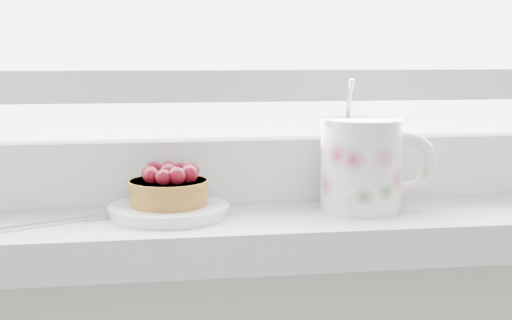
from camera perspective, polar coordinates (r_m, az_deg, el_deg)
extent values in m
cube|color=#B9BFC0|center=(0.76, -3.94, -5.73)|extent=(1.60, 0.20, 0.04)
cube|color=silver|center=(0.81, -4.42, -0.77)|extent=(1.30, 0.05, 0.07)
cube|color=silver|center=(0.80, -4.50, 5.94)|extent=(1.30, 0.04, 0.04)
cylinder|color=white|center=(0.74, -6.97, -4.04)|extent=(0.12, 0.12, 0.01)
cylinder|color=brown|center=(0.73, -7.00, -2.60)|extent=(0.08, 0.08, 0.03)
cylinder|color=brown|center=(0.73, -7.01, -1.85)|extent=(0.08, 0.08, 0.01)
sphere|color=#4C050E|center=(0.73, -7.03, -1.01)|extent=(0.02, 0.02, 0.02)
sphere|color=#4C050E|center=(0.74, -5.27, -0.90)|extent=(0.02, 0.02, 0.02)
sphere|color=#4C050E|center=(0.75, -6.08, -0.81)|extent=(0.02, 0.02, 0.02)
sphere|color=#4C050E|center=(0.75, -7.03, -0.76)|extent=(0.02, 0.02, 0.02)
sphere|color=#4C050E|center=(0.75, -8.17, -0.80)|extent=(0.02, 0.02, 0.02)
sphere|color=#4C050E|center=(0.73, -8.52, -1.08)|extent=(0.02, 0.02, 0.02)
sphere|color=#4C050E|center=(0.72, -8.39, -1.23)|extent=(0.02, 0.02, 0.02)
sphere|color=#4C050E|center=(0.71, -7.42, -1.39)|extent=(0.02, 0.02, 0.02)
sphere|color=#4C050E|center=(0.71, -6.35, -1.29)|extent=(0.02, 0.02, 0.02)
sphere|color=#4C050E|center=(0.72, -5.36, -1.12)|extent=(0.02, 0.02, 0.02)
cylinder|color=silver|center=(0.76, 8.42, -0.39)|extent=(0.10, 0.10, 0.10)
cylinder|color=black|center=(0.76, 8.49, 2.95)|extent=(0.08, 0.08, 0.01)
torus|color=silver|center=(0.77, 11.90, -0.25)|extent=(0.07, 0.02, 0.07)
cylinder|color=silver|center=(0.77, 7.43, 4.29)|extent=(0.01, 0.02, 0.06)
cube|color=silver|center=(0.72, -18.24, -5.13)|extent=(0.09, 0.05, 0.00)
cube|color=silver|center=(0.73, -14.07, -4.64)|extent=(0.02, 0.01, 0.00)
cube|color=silver|center=(0.74, -12.54, -4.46)|extent=(0.03, 0.03, 0.00)
cube|color=silver|center=(0.74, -10.40, -4.35)|extent=(0.03, 0.02, 0.00)
cube|color=silver|center=(0.75, -10.58, -4.27)|extent=(0.03, 0.02, 0.00)
cube|color=silver|center=(0.75, -10.76, -4.19)|extent=(0.03, 0.02, 0.00)
cube|color=silver|center=(0.76, -10.94, -4.11)|extent=(0.03, 0.02, 0.00)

